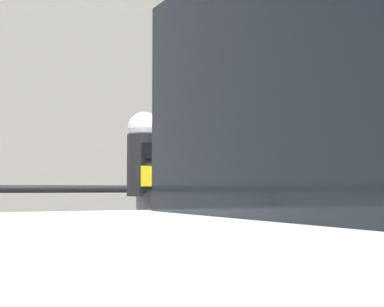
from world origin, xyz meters
name	(u,v)px	position (x,y,z in m)	size (l,w,h in m)	color
parking_meter	(143,204)	(0.00, 0.29, 1.12)	(0.16, 0.17, 1.41)	slate
pedestrian_at_meter	(244,199)	(0.64, 0.48, 1.14)	(0.63, 0.70, 1.75)	#1E233F
background_railing	(44,226)	(0.00, 2.45, 0.90)	(24.06, 0.06, 1.08)	black
backdrop_wall	(6,130)	(0.00, 4.52, 1.84)	(32.00, 0.50, 3.68)	gray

